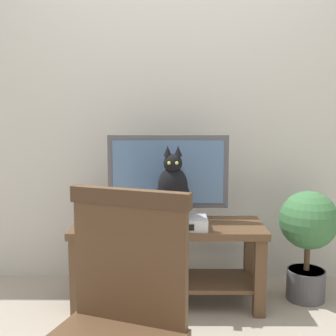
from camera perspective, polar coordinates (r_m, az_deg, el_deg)
back_wall at (r=3.19m, az=1.35°, el=10.50°), size 7.00×0.12×2.80m
tv_stand at (r=2.81m, az=0.01°, el=-10.56°), size 1.21×0.44×0.53m
tv at (r=2.78m, az=0.02°, el=-1.10°), size 0.77×0.20×0.56m
media_box at (r=2.67m, az=0.63°, el=-7.13°), size 0.42×0.24×0.07m
cat at (r=2.62m, az=0.66°, el=-3.00°), size 0.21×0.30×0.44m
wooden_chair at (r=1.60m, az=-6.90°, el=-18.45°), size 0.60×0.60×0.96m
book_stack at (r=2.78m, az=-9.06°, el=-6.77°), size 0.25×0.19×0.06m
potted_plant at (r=2.98m, az=17.93°, el=-8.14°), size 0.38×0.38×0.73m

